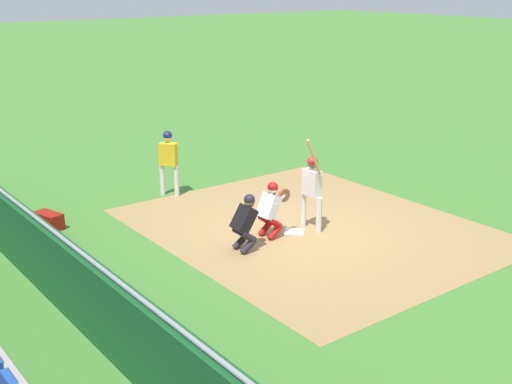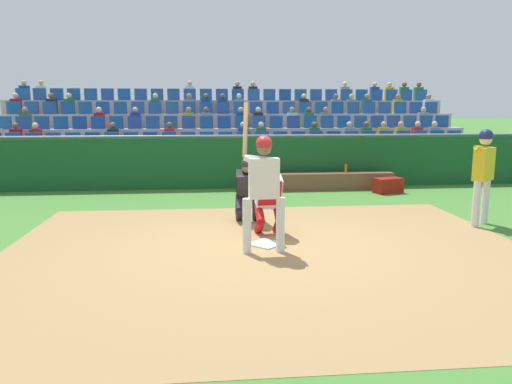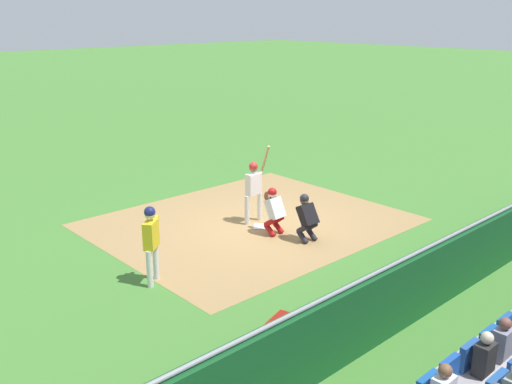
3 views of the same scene
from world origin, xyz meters
The scene contains 12 objects.
ground_plane centered at (0.00, 0.00, 0.00)m, with size 160.00×160.00×0.00m, color #447E32.
infield_dirt_patch centered at (0.00, 0.50, 0.00)m, with size 8.02×6.70×0.01m, color #A17E4E.
home_plate_marker centered at (0.00, 0.00, 0.02)m, with size 0.44×0.44×0.02m, color white.
batter_at_plate centered at (0.10, 0.42, 1.08)m, with size 0.64×0.52×2.22m.
catcher_crouching centered at (-0.12, -0.59, 0.72)m, with size 0.48×0.73×1.29m.
home_plate_umpire centered at (0.16, -1.50, 0.69)m, with size 0.49×0.53×1.26m.
dugout_wall centered at (0.00, -5.56, 0.68)m, with size 17.71×0.24×1.42m.
dugout_bench centered at (-2.12, -5.01, 0.22)m, with size 3.70×0.40×0.44m, color brown.
water_bottle_on_bench centered at (-2.74, -5.05, 0.55)m, with size 0.07×0.07×0.22m, color #D94C1E.
equipment_duffel_bag centered at (-3.64, -4.34, 0.19)m, with size 0.71×0.36×0.38m, color maroon.
on_deck_batter centered at (-4.06, -0.88, 1.07)m, with size 0.54×0.45×1.76m.
bleacher_stand centered at (-0.01, -9.92, 0.91)m, with size 16.04×4.57×3.09m.
Camera 2 is at (0.92, 7.43, 2.16)m, focal length 34.36 mm.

